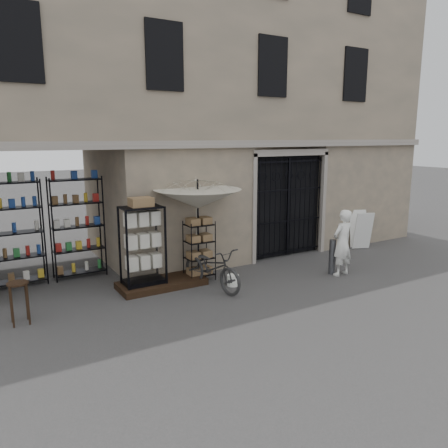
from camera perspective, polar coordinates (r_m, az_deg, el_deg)
ground at (r=10.28m, az=7.93°, el=-8.28°), size 80.00×80.00×0.00m
main_building at (r=13.08m, az=-2.91°, el=16.02°), size 14.00×4.00×9.00m
shop_recess at (r=10.63m, az=-21.51°, el=0.07°), size 3.00×1.70×3.00m
shop_shelving at (r=11.15m, az=-22.10°, el=-0.79°), size 2.70×0.50×2.50m
iron_gate at (r=12.70m, az=7.91°, el=2.49°), size 2.50×0.21×3.00m
step_platform at (r=10.36m, az=-8.13°, el=-7.69°), size 2.00×0.90×0.15m
display_cabinet at (r=9.97m, az=-10.56°, el=-3.29°), size 0.96×0.67×1.92m
wire_rack at (r=10.57m, az=-3.25°, el=-3.57°), size 0.73×0.61×1.46m
market_umbrella at (r=10.28m, az=-3.46°, el=3.98°), size 2.37×2.39×2.94m
white_bucket at (r=10.30m, az=1.17°, el=-7.35°), size 0.34×0.34×0.26m
bicycle at (r=10.17m, az=-1.58°, el=-8.38°), size 0.85×1.10×1.88m
wooden_stool at (r=9.05m, az=-25.17°, el=-9.20°), size 0.49×0.49×0.81m
steel_bollard at (r=11.40m, az=13.94°, el=-4.18°), size 0.17×0.17×0.89m
shopkeeper at (r=11.50m, az=14.99°, el=-6.41°), size 0.77×1.72×0.40m
easel_sign at (r=14.18m, az=17.42°, el=-0.71°), size 0.75×0.80×1.15m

